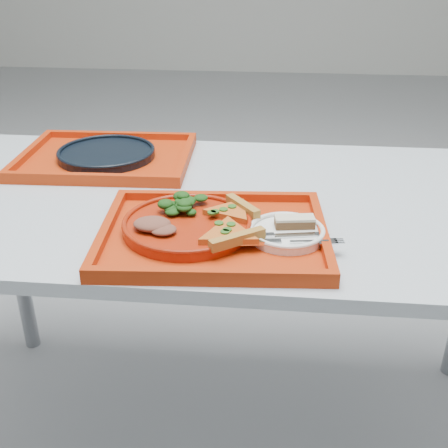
{
  "coord_description": "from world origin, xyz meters",
  "views": [
    {
      "loc": [
        0.12,
        -1.2,
        1.29
      ],
      "look_at": [
        0.02,
        -0.2,
        0.78
      ],
      "focal_mm": 45.0,
      "sensor_mm": 36.0,
      "label": 1
    }
  ],
  "objects_px": {
    "tray_far": "(107,159)",
    "dinner_plate": "(187,226)",
    "tray_main": "(214,237)",
    "dessert_bar": "(295,222)",
    "navy_plate": "(106,155)"
  },
  "relations": [
    {
      "from": "tray_far",
      "to": "dinner_plate",
      "type": "xyz_separation_m",
      "value": [
        0.28,
        -0.4,
        0.02
      ]
    },
    {
      "from": "tray_main",
      "to": "dinner_plate",
      "type": "xyz_separation_m",
      "value": [
        -0.05,
        0.01,
        0.02
      ]
    },
    {
      "from": "tray_far",
      "to": "dinner_plate",
      "type": "height_order",
      "value": "dinner_plate"
    },
    {
      "from": "tray_main",
      "to": "dessert_bar",
      "type": "relative_size",
      "value": 5.48
    },
    {
      "from": "tray_main",
      "to": "tray_far",
      "type": "xyz_separation_m",
      "value": [
        -0.34,
        0.41,
        0.0
      ]
    },
    {
      "from": "tray_main",
      "to": "tray_far",
      "type": "distance_m",
      "value": 0.53
    },
    {
      "from": "tray_main",
      "to": "dinner_plate",
      "type": "relative_size",
      "value": 1.73
    },
    {
      "from": "tray_main",
      "to": "tray_far",
      "type": "height_order",
      "value": "same"
    },
    {
      "from": "tray_main",
      "to": "dessert_bar",
      "type": "bearing_deg",
      "value": 3.35
    },
    {
      "from": "navy_plate",
      "to": "dessert_bar",
      "type": "bearing_deg",
      "value": -38.02
    },
    {
      "from": "tray_far",
      "to": "navy_plate",
      "type": "bearing_deg",
      "value": 88.06
    },
    {
      "from": "tray_main",
      "to": "navy_plate",
      "type": "xyz_separation_m",
      "value": [
        -0.34,
        0.41,
        0.01
      ]
    },
    {
      "from": "dinner_plate",
      "to": "dessert_bar",
      "type": "bearing_deg",
      "value": 2.83
    },
    {
      "from": "dessert_bar",
      "to": "tray_main",
      "type": "bearing_deg",
      "value": 178.82
    },
    {
      "from": "dinner_plate",
      "to": "dessert_bar",
      "type": "relative_size",
      "value": 3.17
    }
  ]
}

